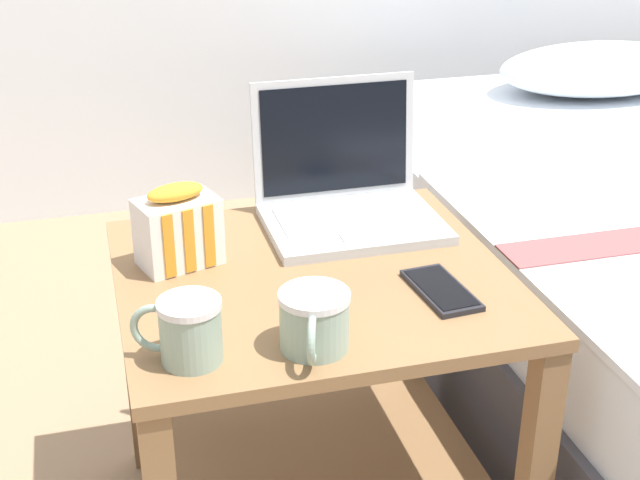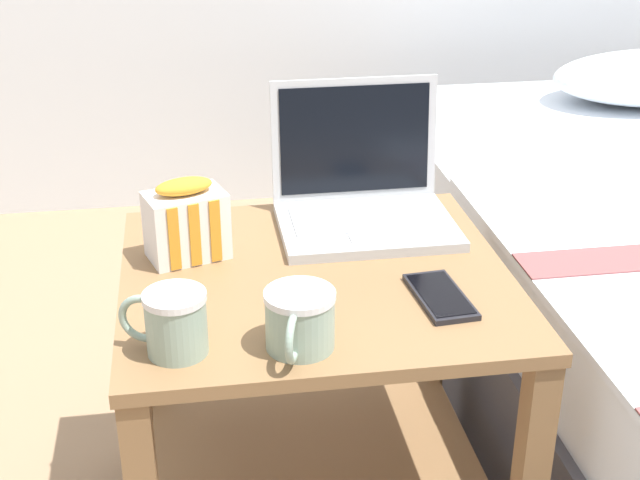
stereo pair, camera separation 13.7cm
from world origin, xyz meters
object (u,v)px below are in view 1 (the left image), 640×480
object	(u,v)px
mug_front_right	(314,318)
cell_phone	(441,290)
mug_front_left	(188,327)
laptop	(347,195)
snack_bag	(178,228)

from	to	relation	value
mug_front_right	cell_phone	bearing A→B (deg)	23.97
mug_front_left	mug_front_right	bearing A→B (deg)	-5.26
cell_phone	laptop	bearing A→B (deg)	101.24
cell_phone	mug_front_right	bearing A→B (deg)	-156.03
cell_phone	snack_bag	bearing A→B (deg)	151.03
cell_phone	mug_front_left	bearing A→B (deg)	-167.77
laptop	mug_front_right	size ratio (longest dim) A/B	2.31
laptop	cell_phone	distance (m)	0.31
mug_front_left	snack_bag	bearing A→B (deg)	85.34
mug_front_left	snack_bag	distance (m)	0.30
mug_front_right	laptop	bearing A→B (deg)	67.29
snack_bag	cell_phone	size ratio (longest dim) A/B	0.93
mug_front_right	snack_bag	bearing A→B (deg)	115.14
laptop	snack_bag	size ratio (longest dim) A/B	2.11
snack_bag	mug_front_left	bearing A→B (deg)	-94.66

